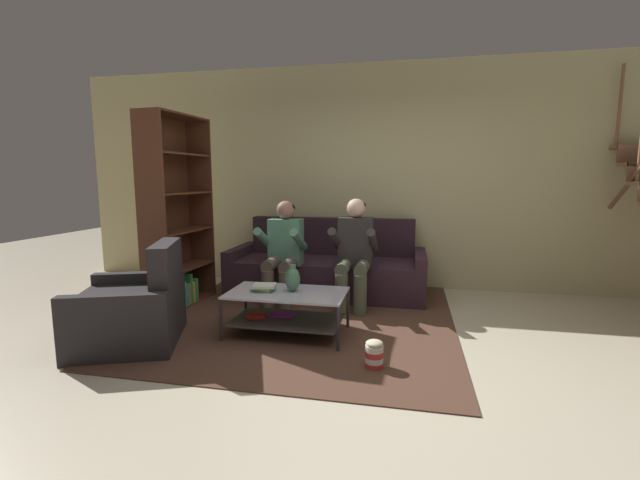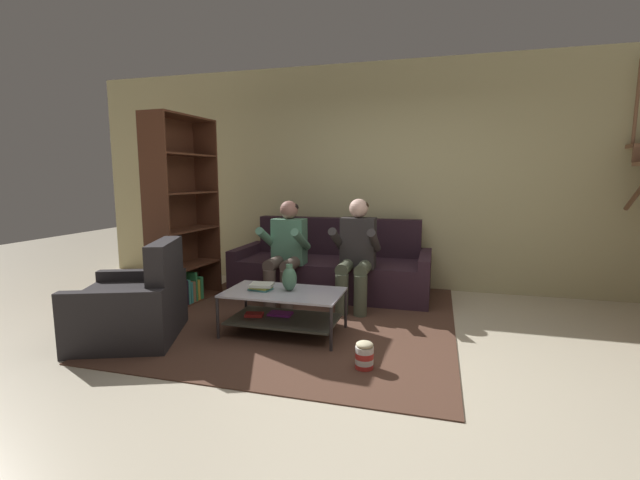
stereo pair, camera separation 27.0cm
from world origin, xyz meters
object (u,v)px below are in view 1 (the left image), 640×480
(couch, at_px, (328,269))
(person_seated_right, at_px, (354,249))
(bookshelf, at_px, (173,232))
(book_stack, at_px, (264,287))
(person_seated_left, at_px, (283,248))
(vase, at_px, (293,279))
(coffee_table, at_px, (286,306))
(popcorn_tub, at_px, (374,354))
(armchair, at_px, (133,311))

(couch, bearing_deg, person_seated_right, -53.69)
(bookshelf, bearing_deg, book_stack, -27.33)
(person_seated_left, xyz_separation_m, vase, (0.37, -0.93, -0.12))
(coffee_table, bearing_deg, popcorn_tub, -32.31)
(coffee_table, distance_m, armchair, 1.34)
(couch, distance_m, coffee_table, 1.52)
(person_seated_left, distance_m, person_seated_right, 0.82)
(coffee_table, bearing_deg, person_seated_right, 62.44)
(vase, bearing_deg, book_stack, -169.37)
(person_seated_left, relative_size, bookshelf, 0.56)
(couch, xyz_separation_m, bookshelf, (-1.60, -0.86, 0.54))
(person_seated_left, relative_size, person_seated_right, 0.97)
(coffee_table, bearing_deg, armchair, -159.44)
(person_seated_left, distance_m, popcorn_tub, 1.98)
(person_seated_left, bearing_deg, vase, -68.38)
(couch, height_order, popcorn_tub, couch)
(couch, relative_size, vase, 9.63)
(person_seated_left, xyz_separation_m, bookshelf, (-1.19, -0.30, 0.19))
(book_stack, xyz_separation_m, bookshelf, (-1.30, 0.67, 0.40))
(person_seated_left, bearing_deg, coffee_table, -71.84)
(person_seated_right, height_order, popcorn_tub, person_seated_right)
(coffee_table, relative_size, book_stack, 4.55)
(person_seated_right, height_order, vase, person_seated_right)
(person_seated_right, distance_m, bookshelf, 2.04)
(person_seated_right, xyz_separation_m, vase, (-0.45, -0.93, -0.14))
(person_seated_right, distance_m, popcorn_tub, 1.64)
(vase, bearing_deg, couch, 88.37)
(person_seated_left, bearing_deg, armchair, -123.25)
(book_stack, bearing_deg, person_seated_left, 96.15)
(armchair, relative_size, popcorn_tub, 5.14)
(person_seated_left, height_order, popcorn_tub, person_seated_left)
(coffee_table, height_order, bookshelf, bookshelf)
(person_seated_right, distance_m, book_stack, 1.23)
(person_seated_left, height_order, coffee_table, person_seated_left)
(person_seated_left, distance_m, book_stack, 1.00)
(person_seated_right, bearing_deg, person_seated_left, -179.78)
(person_seated_right, relative_size, armchair, 1.07)
(vase, distance_m, armchair, 1.42)
(couch, relative_size, popcorn_tub, 10.84)
(popcorn_tub, bearing_deg, person_seated_right, 103.14)
(vase, relative_size, armchair, 0.22)
(popcorn_tub, bearing_deg, book_stack, 153.69)
(couch, xyz_separation_m, popcorn_tub, (0.76, -2.06, -0.19))
(couch, height_order, person_seated_left, person_seated_left)
(person_seated_left, xyz_separation_m, coffee_table, (0.32, -0.96, -0.38))
(book_stack, bearing_deg, bookshelf, 152.67)
(book_stack, xyz_separation_m, popcorn_tub, (1.06, -0.53, -0.33))
(couch, height_order, person_seated_right, person_seated_right)
(coffee_table, relative_size, vase, 4.31)
(couch, xyz_separation_m, book_stack, (-0.30, -1.53, 0.14))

